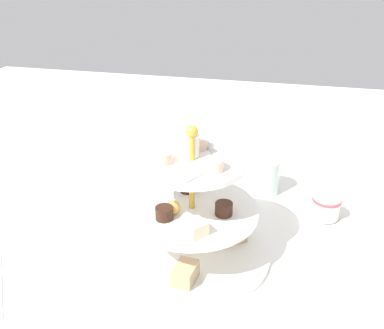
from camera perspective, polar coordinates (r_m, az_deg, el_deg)
name	(u,v)px	position (r m, az deg, el deg)	size (l,w,h in m)	color
ground_plane	(192,255)	(0.83, 0.00, -11.61)	(2.40, 2.40, 0.00)	white
tiered_serving_stand	(192,219)	(0.78, 0.00, -7.02)	(0.28, 0.28, 0.25)	white
water_glass_short_left	(265,176)	(1.01, 9.45, -1.52)	(0.06, 0.06, 0.08)	silver
teacup_with_saucer	(326,209)	(0.95, 16.93, -5.54)	(0.09, 0.09, 0.05)	white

